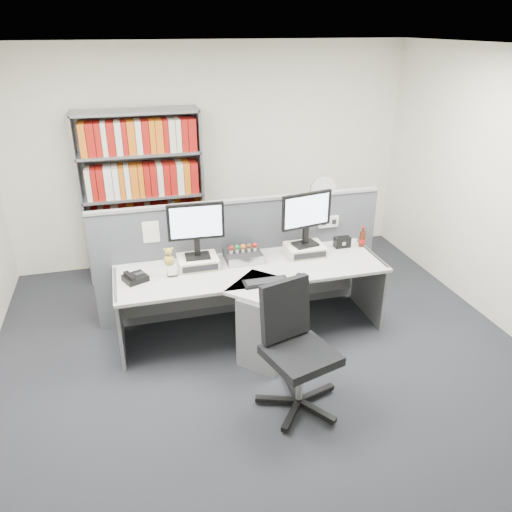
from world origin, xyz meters
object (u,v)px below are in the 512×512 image
object	(u,v)px
keyboard	(266,282)
office_chair	(295,345)
desk	(258,303)
filing_cabinet	(320,243)
desk_phone	(135,278)
monitor_right	(306,215)
speaker	(342,242)
shelving_unit	(144,198)
cola_bottle	(362,239)
desktop_pc	(243,256)
monitor_left	(196,226)
desk_calendar	(172,271)
desk_fan	(323,192)
mouse	(300,276)

from	to	relation	value
keyboard	office_chair	world-z (taller)	office_chair
desk	filing_cabinet	world-z (taller)	desk
keyboard	desk_phone	xyz separation A→B (m)	(-1.15, 0.36, 0.02)
monitor_right	keyboard	size ratio (longest dim) A/B	1.34
desk_phone	office_chair	xyz separation A→B (m)	(1.17, -1.11, -0.19)
speaker	shelving_unit	bearing A→B (deg)	144.31
keyboard	cola_bottle	world-z (taller)	cola_bottle
monitor_right	desktop_pc	size ratio (longest dim) A/B	1.58
cola_bottle	shelving_unit	size ratio (longest dim) A/B	0.11
monitor_left	desk_phone	world-z (taller)	monitor_left
desktop_pc	desk_calendar	bearing A→B (deg)	-167.23
monitor_right	desk_fan	bearing A→B (deg)	59.69
keyboard	speaker	distance (m)	1.15
cola_bottle	desktop_pc	bearing A→B (deg)	179.91
cola_bottle	desk_phone	bearing A→B (deg)	-175.78
speaker	filing_cabinet	xyz separation A→B (m)	(0.15, 0.95, -0.43)
speaker	keyboard	bearing A→B (deg)	-150.25
office_chair	mouse	bearing A→B (deg)	67.62
desk_fan	cola_bottle	bearing A→B (deg)	-86.71
desk_phone	desk_fan	xyz separation A→B (m)	(2.30, 1.16, 0.26)
desktop_pc	cola_bottle	size ratio (longest dim) A/B	1.58
speaker	shelving_unit	world-z (taller)	shelving_unit
monitor_left	filing_cabinet	world-z (taller)	monitor_left
desktop_pc	shelving_unit	xyz separation A→B (m)	(-0.86, 1.44, 0.21)
monitor_right	keyboard	xyz separation A→B (m)	(-0.56, -0.51, -0.42)
cola_bottle	shelving_unit	xyz separation A→B (m)	(-2.16, 1.44, 0.17)
mouse	desk_phone	world-z (taller)	desk_phone
monitor_right	desk_fan	size ratio (longest dim) A/B	1.10
desktop_pc	keyboard	xyz separation A→B (m)	(0.08, -0.54, -0.03)
cola_bottle	desk_fan	xyz separation A→B (m)	(-0.06, 0.99, 0.21)
filing_cabinet	office_chair	size ratio (longest dim) A/B	0.67
desk_calendar	desk_fan	size ratio (longest dim) A/B	0.22
monitor_right	keyboard	world-z (taller)	monitor_right
desk	mouse	distance (m)	0.49
desktop_pc	desk_fan	xyz separation A→B (m)	(1.24, 0.99, 0.25)
mouse	cola_bottle	world-z (taller)	cola_bottle
keyboard	cola_bottle	xyz separation A→B (m)	(1.21, 0.53, 0.07)
monitor_left	shelving_unit	world-z (taller)	shelving_unit
desk	keyboard	size ratio (longest dim) A/B	6.29
speaker	office_chair	size ratio (longest dim) A/B	0.16
desktop_pc	desk_phone	size ratio (longest dim) A/B	1.38
mouse	desk_phone	xyz separation A→B (m)	(-1.48, 0.35, 0.01)
filing_cabinet	shelving_unit	bearing A→B (deg)	167.93
desk	speaker	distance (m)	1.18
desk_calendar	office_chair	distance (m)	1.41
monitor_left	desktop_pc	bearing A→B (deg)	3.76
desk_phone	speaker	xyz separation A→B (m)	(2.15, 0.21, 0.02)
desktop_pc	desk_fan	distance (m)	1.60
desktop_pc	speaker	xyz separation A→B (m)	(1.09, 0.04, 0.01)
desk_calendar	shelving_unit	bearing A→B (deg)	95.03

